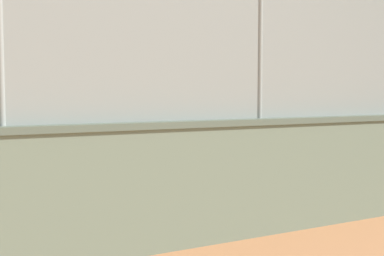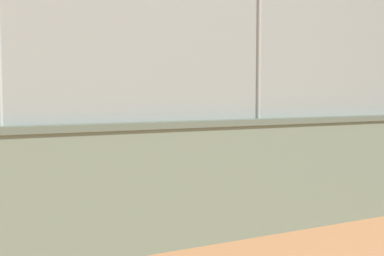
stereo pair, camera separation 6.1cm
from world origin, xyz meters
The scene contains 6 objects.
ground_plane centered at (0.00, 0.00, 0.00)m, with size 260.00×260.00×0.00m, color #B27247.
perimeter_wall centered at (2.84, 10.51, 0.78)m, with size 29.37×0.94×1.54m.
fence_panel_on_wall centered at (2.84, 10.51, 2.67)m, with size 28.85×0.55×2.26m.
player_crossing_court centered at (-4.50, -0.56, 0.87)m, with size 0.82×0.98×1.49m.
player_foreground_swinging centered at (-3.13, 6.38, 0.90)m, with size 0.90×1.00×1.53m.
sports_ball centered at (-5.35, 1.01, 0.06)m, with size 0.13×0.13×0.13m, color orange.
Camera 1 is at (4.95, 15.84, 1.89)m, focal length 45.68 mm.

